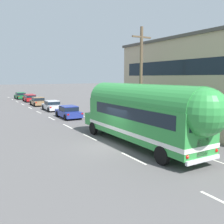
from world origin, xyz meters
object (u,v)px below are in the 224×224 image
Objects in this scene: painted_bus at (144,113)px; car_second at (52,105)px; car_lead at (69,111)px; car_fifth at (21,95)px; car_third at (38,101)px; utility_pole at (141,79)px; car_fourth at (30,97)px.

painted_bus reaches higher than car_second.
painted_bus is at bearing -89.77° from car_lead.
car_fifth is at bearing 90.25° from painted_bus.
car_second is 6.99m from car_third.
car_fifth is (-0.18, 42.09, -1.57)m from painted_bus.
car_second is at bearing -88.36° from car_third.
car_third is (0.03, 14.09, -0.00)m from car_lead.
car_fifth is at bearing 94.06° from utility_pole.
car_fourth is (-2.30, 31.48, -3.63)m from utility_pole.
car_fifth is (-0.16, 14.22, 0.00)m from car_third.
car_third is at bearing 90.05° from painted_bus.
car_second and car_fifth have the same top height.
car_lead is 1.01× the size of car_second.
utility_pole reaches higher than car_second.
utility_pole is 24.48m from car_third.
utility_pole is 1.96× the size of car_second.
car_second is 0.99× the size of car_fifth.
car_third and car_fifth have the same top height.
utility_pole is at bearing -82.14° from car_second.
utility_pole is at bearing -83.94° from car_third.
painted_bus is at bearing -123.61° from utility_pole.
car_second is at bearing 89.51° from painted_bus.
car_third is 14.22m from car_fifth.
car_fourth is at bearing 88.03° from car_third.
painted_bus reaches higher than car_fifth.
car_third is at bearing 96.06° from utility_pole.
car_second is at bearing 97.86° from utility_pole.
car_second is 0.92× the size of car_fourth.
utility_pole reaches higher than car_fourth.
utility_pole is 2.00× the size of car_third.
car_second is at bearing -90.22° from car_fourth.
painted_bus is at bearing -89.95° from car_third.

